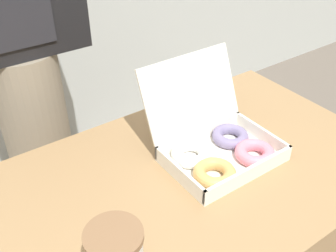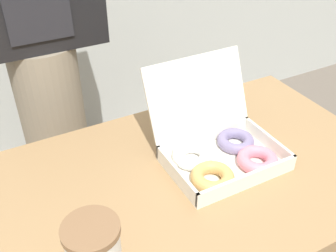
% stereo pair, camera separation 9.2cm
% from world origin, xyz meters
% --- Properties ---
extents(donut_box, '(0.29, 0.30, 0.23)m').
position_xyz_m(donut_box, '(0.13, 0.01, 0.80)').
color(donut_box, white).
rests_on(donut_box, table).
extents(person_customer, '(0.41, 0.23, 1.73)m').
position_xyz_m(person_customer, '(-0.17, 0.62, 0.95)').
color(person_customer, gray).
rests_on(person_customer, ground_plane).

